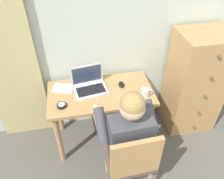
% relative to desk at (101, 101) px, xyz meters
% --- Properties ---
extents(wall_back, '(4.80, 0.05, 2.50)m').
position_rel_desk_xyz_m(wall_back, '(0.45, 0.36, 0.65)').
color(wall_back, silver).
rests_on(wall_back, ground_plane).
extents(curtain_panel, '(0.57, 0.03, 2.23)m').
position_rel_desk_xyz_m(curtain_panel, '(-0.88, 0.29, 0.51)').
color(curtain_panel, '#CCB77A').
rests_on(curtain_panel, ground_plane).
extents(desk, '(1.08, 0.57, 0.72)m').
position_rel_desk_xyz_m(desk, '(0.00, 0.00, 0.00)').
color(desk, tan).
rests_on(desk, ground_plane).
extents(dresser, '(0.57, 0.49, 1.25)m').
position_rel_desk_xyz_m(dresser, '(1.11, 0.07, 0.02)').
color(dresser, tan).
rests_on(dresser, ground_plane).
extents(chair, '(0.43, 0.42, 0.87)m').
position_rel_desk_xyz_m(chair, '(0.16, -0.68, -0.12)').
color(chair, brown).
rests_on(chair, ground_plane).
extents(person_seated, '(0.54, 0.59, 1.19)m').
position_rel_desk_xyz_m(person_seated, '(0.15, -0.50, 0.06)').
color(person_seated, '#6B84AD').
rests_on(person_seated, ground_plane).
extents(laptop, '(0.37, 0.30, 0.24)m').
position_rel_desk_xyz_m(laptop, '(-0.10, 0.08, 0.17)').
color(laptop, silver).
rests_on(laptop, desk).
extents(computer_mouse, '(0.07, 0.10, 0.03)m').
position_rel_desk_xyz_m(computer_mouse, '(0.23, 0.06, 0.14)').
color(computer_mouse, black).
rests_on(computer_mouse, desk).
extents(desk_clock, '(0.09, 0.09, 0.03)m').
position_rel_desk_xyz_m(desk_clock, '(-0.40, -0.14, 0.14)').
color(desk_clock, black).
rests_on(desk_clock, desk).
extents(notebook_pad, '(0.24, 0.21, 0.01)m').
position_rel_desk_xyz_m(notebook_pad, '(-0.38, 0.13, 0.13)').
color(notebook_pad, silver).
rests_on(notebook_pad, desk).
extents(coffee_mug, '(0.12, 0.08, 0.09)m').
position_rel_desk_xyz_m(coffee_mug, '(0.43, -0.15, 0.17)').
color(coffee_mug, silver).
rests_on(coffee_mug, desk).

